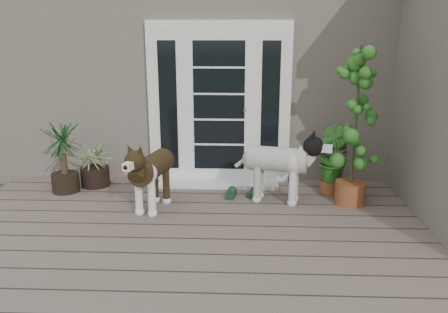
{
  "coord_description": "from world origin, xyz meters",
  "views": [
    {
      "loc": [
        0.12,
        -3.52,
        2.19
      ],
      "look_at": [
        -0.1,
        1.75,
        0.7
      ],
      "focal_mm": 37.03,
      "sensor_mm": 36.0,
      "label": 1
    }
  ],
  "objects": [
    {
      "name": "deck",
      "position": [
        0.0,
        0.4,
        0.06
      ],
      "size": [
        6.2,
        4.6,
        0.12
      ],
      "primitive_type": "cube",
      "color": "#6B5B4C",
      "rests_on": "ground"
    },
    {
      "name": "house_main",
      "position": [
        0.0,
        4.65,
        1.55
      ],
      "size": [
        7.4,
        4.0,
        3.1
      ],
      "primitive_type": "cube",
      "color": "#665E54",
      "rests_on": "ground"
    },
    {
      "name": "door_unit",
      "position": [
        -0.2,
        2.6,
        1.19
      ],
      "size": [
        1.9,
        0.14,
        2.15
      ],
      "primitive_type": "cube",
      "color": "white",
      "rests_on": "deck"
    },
    {
      "name": "door_step",
      "position": [
        -0.2,
        2.4,
        0.14
      ],
      "size": [
        1.6,
        0.4,
        0.05
      ],
      "primitive_type": "cube",
      "color": "white",
      "rests_on": "deck"
    },
    {
      "name": "brindle_dog",
      "position": [
        -0.92,
        1.51,
        0.5
      ],
      "size": [
        0.6,
        0.97,
        0.75
      ],
      "primitive_type": null,
      "rotation": [
        0.0,
        0.0,
        2.89
      ],
      "color": "#3E2C16",
      "rests_on": "deck"
    },
    {
      "name": "white_dog",
      "position": [
        0.54,
        1.8,
        0.51
      ],
      "size": [
        1.01,
        0.62,
        0.79
      ],
      "primitive_type": null,
      "rotation": [
        0.0,
        0.0,
        -1.81
      ],
      "color": "white",
      "rests_on": "deck"
    },
    {
      "name": "spider_plant",
      "position": [
        -1.86,
        2.3,
        0.46
      ],
      "size": [
        0.64,
        0.64,
        0.67
      ],
      "primitive_type": null,
      "rotation": [
        0.0,
        0.0,
        -0.02
      ],
      "color": "#9FB56F",
      "rests_on": "deck"
    },
    {
      "name": "yucca",
      "position": [
        -2.17,
        2.06,
        0.6
      ],
      "size": [
        0.87,
        0.87,
        0.96
      ],
      "primitive_type": null,
      "rotation": [
        0.0,
        0.0,
        0.41
      ],
      "color": "black",
      "rests_on": "deck"
    },
    {
      "name": "herb_a",
      "position": [
        1.26,
        2.16,
        0.43
      ],
      "size": [
        0.68,
        0.68,
        0.63
      ],
      "primitive_type": "imported",
      "rotation": [
        0.0,
        0.0,
        0.97
      ],
      "color": "#205B1A",
      "rests_on": "deck"
    },
    {
      "name": "herb_b",
      "position": [
        1.26,
        2.15,
        0.44
      ],
      "size": [
        0.56,
        0.56,
        0.64
      ],
      "primitive_type": "imported",
      "rotation": [
        0.0,
        0.0,
        1.97
      ],
      "color": "#1B601C",
      "rests_on": "deck"
    },
    {
      "name": "herb_c",
      "position": [
        2.38,
        2.4,
        0.4
      ],
      "size": [
        0.38,
        0.38,
        0.56
      ],
      "primitive_type": "imported",
      "rotation": [
        0.0,
        0.0,
        4.76
      ],
      "color": "#1A5D20",
      "rests_on": "deck"
    },
    {
      "name": "sapling",
      "position": [
        1.42,
        1.78,
        1.09
      ],
      "size": [
        0.73,
        0.73,
        1.93
      ],
      "primitive_type": null,
      "rotation": [
        0.0,
        0.0,
        0.35
      ],
      "color": "#1B5B1A",
      "rests_on": "deck"
    },
    {
      "name": "clog_left",
      "position": [
        -0.02,
        1.94,
        0.16
      ],
      "size": [
        0.18,
        0.31,
        0.09
      ],
      "primitive_type": null,
      "rotation": [
        0.0,
        0.0,
        -0.14
      ],
      "color": "#14331D",
      "rests_on": "deck"
    },
    {
      "name": "clog_right",
      "position": [
        0.26,
        1.99,
        0.16
      ],
      "size": [
        0.22,
        0.3,
        0.08
      ],
      "primitive_type": null,
      "rotation": [
        0.0,
        0.0,
        -0.38
      ],
      "color": "black",
      "rests_on": "deck"
    }
  ]
}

